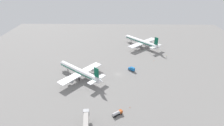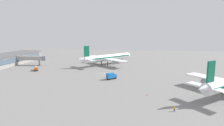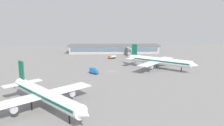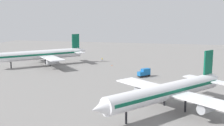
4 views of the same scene
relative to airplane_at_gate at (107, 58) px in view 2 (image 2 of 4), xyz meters
name	(u,v)px [view 2 (image 2 of 4)]	position (x,y,z in m)	size (l,w,h in m)	color
ground	(105,74)	(29.43, 5.18, -5.36)	(288.00, 288.00, 0.00)	gray
airplane_at_gate	(107,58)	(0.00, 0.00, 0.00)	(40.63, 34.97, 14.75)	white
catering_truck	(111,76)	(40.44, 11.02, -3.67)	(5.47, 5.11, 3.30)	black
fuel_truck	(36,68)	(28.24, -39.66, -3.97)	(6.26, 5.15, 2.50)	black
ground_crew_worker	(174,109)	(75.30, 38.01, -4.51)	(0.47, 0.56, 1.67)	#1E2338
jet_bridge	(32,58)	(12.36, -53.04, -0.22)	(5.50, 22.65, 6.74)	#9E9993
safety_cone_near_gate	(38,73)	(36.01, -33.35, -5.06)	(0.44, 0.44, 0.60)	#EA590C
safety_cone_mid_apron	(147,95)	(62.03, 29.49, -5.06)	(0.44, 0.44, 0.60)	#EA590C
safety_cone_far_side	(164,60)	(-29.94, 41.82, -5.06)	(0.44, 0.44, 0.60)	#EA590C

